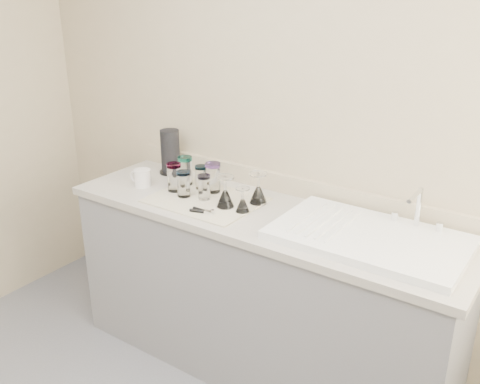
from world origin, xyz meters
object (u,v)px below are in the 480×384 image
Objects in this scene: goblet_front_left at (225,196)px; can_opener at (203,211)px; paper_towel_roll at (170,152)px; tumbler_purple at (213,177)px; tumbler_lavender at (204,187)px; white_mug at (142,178)px; tumbler_teal at (185,170)px; tumbler_blue at (184,184)px; goblet_back_right at (258,193)px; tumbler_magenta at (174,177)px; sink_unit at (370,237)px; tumbler_cyan at (201,177)px; goblet_front_right at (243,204)px.

can_opener is at bearing -109.44° from goblet_front_left.
tumbler_purple is at bearing -16.13° from paper_towel_roll.
white_mug is (-0.41, -0.03, -0.03)m from tumbler_lavender.
tumbler_blue is at bearing -52.94° from tumbler_teal.
can_opener is (0.32, -0.25, -0.07)m from tumbler_teal.
tumbler_purple is 1.00× the size of goblet_back_right.
tumbler_magenta is 1.17× the size of tumbler_lavender.
paper_towel_roll is at bearing 93.19° from white_mug.
sink_unit is at bearing 4.48° from tumbler_blue.
paper_towel_roll reaches higher than tumbler_magenta.
sink_unit is at bearing 2.96° from tumbler_lavender.
tumbler_cyan is 0.33m from white_mug.
goblet_front_left reaches higher than tumbler_teal.
sink_unit is 0.99m from tumbler_cyan.
goblet_back_right is 0.69m from paper_towel_roll.
goblet_front_right is (0.45, -0.02, -0.04)m from tumbler_magenta.
can_opener is at bearing -12.48° from white_mug.
tumbler_cyan is 0.14m from tumbler_magenta.
goblet_front_left reaches higher than can_opener.
tumbler_blue is 1.02× the size of white_mug.
tumbler_teal is 0.49m from goblet_front_right.
tumbler_teal is 0.41m from can_opener.
goblet_front_right is 0.20m from can_opener.
tumbler_teal is 1.14× the size of tumbler_blue.
tumbler_magenta is 0.21m from white_mug.
goblet_front_right is 0.72m from paper_towel_roll.
goblet_front_left is at bearing 178.74° from goblet_front_right.
goblet_front_left is (0.26, 0.01, -0.02)m from tumbler_blue.
goblet_back_right is at bearing -9.00° from paper_towel_roll.
goblet_front_left is 1.30× the size of goblet_front_right.
tumbler_blue is at bearing -175.52° from sink_unit.
sink_unit is 1.29m from white_mug.
goblet_front_right is at bearing -20.02° from tumbler_cyan.
tumbler_purple and goblet_front_left have the same top height.
paper_towel_roll is (-0.31, 0.26, 0.05)m from tumbler_blue.
tumbler_blue is at bearing -176.88° from goblet_front_left.
goblet_back_right is at bearing 24.63° from tumbler_lavender.
tumbler_teal is 0.61× the size of paper_towel_roll.
goblet_front_left reaches higher than tumbler_blue.
tumbler_magenta is (0.02, -0.11, -0.00)m from tumbler_teal.
tumbler_purple reaches higher than tumbler_magenta.
goblet_back_right reaches higher than tumbler_blue.
paper_towel_roll is (-0.68, 0.24, 0.08)m from goblet_front_right.
sink_unit reaches higher than goblet_back_right.
goblet_back_right is at bearing 12.39° from white_mug.
tumbler_cyan is 0.80× the size of goblet_front_left.
tumbler_lavender is at bearing -0.55° from tumbler_magenta.
goblet_front_left is at bearing -7.02° from tumbler_lavender.
tumbler_teal is at bearing 176.56° from sink_unit.
paper_towel_roll reaches higher than can_opener.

